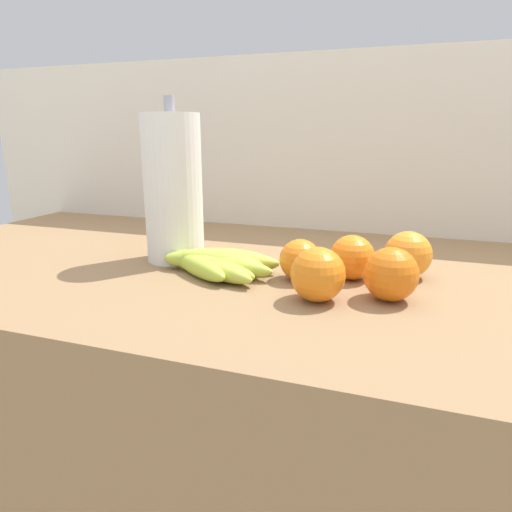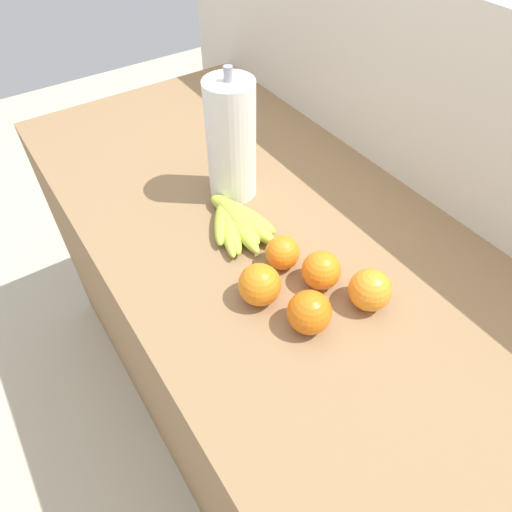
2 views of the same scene
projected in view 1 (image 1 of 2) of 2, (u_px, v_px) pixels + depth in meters
counter at (302, 470)px, 0.92m from camera, size 1.80×0.74×0.87m
wall_back at (337, 305)px, 1.23m from camera, size 2.20×0.06×1.30m
banana_bunch at (213, 263)px, 0.79m from camera, size 0.22×0.15×0.04m
orange_center at (408, 254)px, 0.77m from camera, size 0.08×0.08×0.08m
orange_right at (352, 257)px, 0.76m from camera, size 0.08×0.08×0.08m
orange_far_right at (318, 275)px, 0.66m from camera, size 0.08×0.08×0.08m
orange_front at (391, 274)px, 0.66m from camera, size 0.08×0.08×0.08m
orange_back_left at (300, 260)px, 0.76m from camera, size 0.07×0.07×0.07m
paper_towel_roll at (173, 189)px, 0.85m from camera, size 0.11×0.11×0.31m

